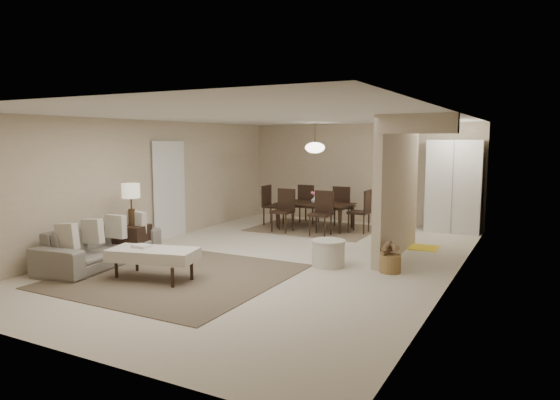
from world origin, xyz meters
The scene contains 22 objects.
floor centered at (0.00, 0.00, 0.00)m, with size 9.00×9.00×0.00m, color beige.
ceiling centered at (0.00, 0.00, 2.50)m, with size 9.00×9.00×0.00m, color white.
back_wall centered at (0.00, 4.50, 1.25)m, with size 6.00×6.00×0.00m, color #BDA98F.
left_wall centered at (-3.00, 0.00, 1.25)m, with size 9.00×9.00×0.00m, color #BDA98F.
right_wall centered at (3.00, 0.00, 1.25)m, with size 9.00×9.00×0.00m, color #BDA98F.
partition centered at (1.80, 1.25, 1.25)m, with size 0.15×2.50×2.50m, color #BDA98F.
doorway centered at (-2.97, 0.60, 1.02)m, with size 0.04×0.90×2.04m, color black.
pantry_cabinet centered at (2.35, 4.15, 1.05)m, with size 1.20×0.55×2.10m, color white.
flush_light centered at (2.30, 3.20, 2.46)m, with size 0.44×0.44×0.05m, color white.
living_rug centered at (-0.82, -1.78, 0.01)m, with size 3.20×3.20×0.01m, color brown.
sofa centered at (-2.45, -1.78, 0.33)m, with size 0.89×2.28×0.67m, color slate.
ottoman_bench centered at (-1.02, -2.08, 0.38)m, with size 1.43×0.91×0.47m.
side_table centered at (-2.40, -1.09, 0.28)m, with size 0.52×0.52×0.57m, color black.
table_lamp centered at (-2.40, -1.09, 1.13)m, with size 0.32×0.32×0.76m.
round_pouf centered at (1.02, -0.10, 0.22)m, with size 0.57×0.57×0.44m, color beige.
wicker_basket centered at (2.04, 0.00, 0.14)m, with size 0.34×0.34×0.29m, color brown.
dining_rug centered at (-0.62, 3.01, 0.01)m, with size 2.80×2.10×0.01m, color brown.
dining_table centered at (-0.62, 3.01, 0.31)m, with size 1.74×0.97×0.61m, color black.
dining_chairs centered at (-0.62, 3.01, 0.49)m, with size 2.64×1.91×0.99m.
vase centered at (-0.62, 3.01, 0.70)m, with size 0.16×0.16×0.17m, color silver.
yellow_mat centered at (1.93, 2.07, 0.01)m, with size 0.95×0.58×0.01m, color yellow.
pendant_light centered at (-0.62, 3.01, 1.92)m, with size 0.46×0.46×0.71m.
Camera 1 is at (4.13, -7.69, 2.11)m, focal length 32.00 mm.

